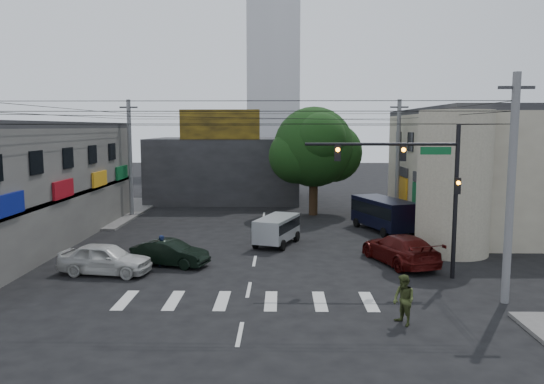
{
  "coord_description": "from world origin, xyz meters",
  "views": [
    {
      "loc": [
        1.42,
        -25.46,
        7.09
      ],
      "look_at": [
        0.89,
        4.0,
        3.46
      ],
      "focal_mm": 35.0,
      "sensor_mm": 36.0,
      "label": 1
    }
  ],
  "objects_px": {
    "street_tree": "(314,147)",
    "traffic_officer": "(162,251)",
    "maroon_sedan": "(400,249)",
    "pedestrian_olive": "(404,300)",
    "traffic_gantry": "(420,176)",
    "white_compact": "(105,259)",
    "utility_pole_near_right": "(511,190)",
    "utility_pole_far_right": "(398,159)",
    "silver_minivan": "(277,231)",
    "utility_pole_far_left": "(130,159)",
    "navy_van": "(384,215)",
    "dark_sedan": "(170,253)"
  },
  "relations": [
    {
      "from": "traffic_gantry",
      "to": "street_tree",
      "type": "bearing_deg",
      "value": 101.99
    },
    {
      "from": "utility_pole_far_left",
      "to": "maroon_sedan",
      "type": "bearing_deg",
      "value": -38.56
    },
    {
      "from": "utility_pole_near_right",
      "to": "traffic_officer",
      "type": "bearing_deg",
      "value": 160.15
    },
    {
      "from": "pedestrian_olive",
      "to": "maroon_sedan",
      "type": "bearing_deg",
      "value": 141.94
    },
    {
      "from": "maroon_sedan",
      "to": "silver_minivan",
      "type": "xyz_separation_m",
      "value": [
        -6.43,
        4.35,
        0.07
      ]
    },
    {
      "from": "white_compact",
      "to": "traffic_officer",
      "type": "relative_size",
      "value": 2.94
    },
    {
      "from": "white_compact",
      "to": "pedestrian_olive",
      "type": "distance_m",
      "value": 14.41
    },
    {
      "from": "utility_pole_near_right",
      "to": "silver_minivan",
      "type": "bearing_deg",
      "value": 131.85
    },
    {
      "from": "utility_pole_near_right",
      "to": "utility_pole_far_left",
      "type": "relative_size",
      "value": 1.0
    },
    {
      "from": "utility_pole_far_right",
      "to": "maroon_sedan",
      "type": "relative_size",
      "value": 1.59
    },
    {
      "from": "utility_pole_far_left",
      "to": "traffic_officer",
      "type": "relative_size",
      "value": 5.79
    },
    {
      "from": "utility_pole_far_right",
      "to": "silver_minivan",
      "type": "relative_size",
      "value": 2.15
    },
    {
      "from": "maroon_sedan",
      "to": "pedestrian_olive",
      "type": "xyz_separation_m",
      "value": [
        -1.76,
        -8.59,
        0.14
      ]
    },
    {
      "from": "silver_minivan",
      "to": "pedestrian_olive",
      "type": "height_order",
      "value": "pedestrian_olive"
    },
    {
      "from": "traffic_gantry",
      "to": "white_compact",
      "type": "xyz_separation_m",
      "value": [
        -14.91,
        0.4,
        -4.07
      ]
    },
    {
      "from": "street_tree",
      "to": "white_compact",
      "type": "bearing_deg",
      "value": -122.2
    },
    {
      "from": "maroon_sedan",
      "to": "utility_pole_far_left",
      "type": "bearing_deg",
      "value": -56.54
    },
    {
      "from": "utility_pole_near_right",
      "to": "silver_minivan",
      "type": "distance_m",
      "value": 14.51
    },
    {
      "from": "utility_pole_near_right",
      "to": "pedestrian_olive",
      "type": "height_order",
      "value": "utility_pole_near_right"
    },
    {
      "from": "utility_pole_far_left",
      "to": "traffic_officer",
      "type": "height_order",
      "value": "utility_pole_far_left"
    },
    {
      "from": "traffic_gantry",
      "to": "maroon_sedan",
      "type": "bearing_deg",
      "value": 95.4
    },
    {
      "from": "navy_van",
      "to": "pedestrian_olive",
      "type": "distance_m",
      "value": 17.54
    },
    {
      "from": "dark_sedan",
      "to": "utility_pole_far_right",
      "type": "bearing_deg",
      "value": -27.82
    },
    {
      "from": "utility_pole_far_right",
      "to": "pedestrian_olive",
      "type": "relative_size",
      "value": 5.02
    },
    {
      "from": "utility_pole_near_right",
      "to": "utility_pole_far_right",
      "type": "distance_m",
      "value": 20.5
    },
    {
      "from": "utility_pole_near_right",
      "to": "navy_van",
      "type": "bearing_deg",
      "value": 98.06
    },
    {
      "from": "utility_pole_near_right",
      "to": "utility_pole_far_left",
      "type": "bearing_deg",
      "value": 135.69
    },
    {
      "from": "maroon_sedan",
      "to": "white_compact",
      "type": "bearing_deg",
      "value": -9.47
    },
    {
      "from": "street_tree",
      "to": "dark_sedan",
      "type": "height_order",
      "value": "street_tree"
    },
    {
      "from": "dark_sedan",
      "to": "street_tree",
      "type": "bearing_deg",
      "value": -10.6
    },
    {
      "from": "street_tree",
      "to": "pedestrian_olive",
      "type": "distance_m",
      "value": 24.5
    },
    {
      "from": "pedestrian_olive",
      "to": "white_compact",
      "type": "bearing_deg",
      "value": -142.85
    },
    {
      "from": "utility_pole_far_right",
      "to": "pedestrian_olive",
      "type": "bearing_deg",
      "value": -101.5
    },
    {
      "from": "traffic_gantry",
      "to": "utility_pole_far_left",
      "type": "bearing_deg",
      "value": 137.14
    },
    {
      "from": "utility_pole_far_right",
      "to": "navy_van",
      "type": "xyz_separation_m",
      "value": [
        -2.1,
        -5.66,
        -3.49
      ]
    },
    {
      "from": "utility_pole_far_right",
      "to": "navy_van",
      "type": "bearing_deg",
      "value": -110.36
    },
    {
      "from": "traffic_gantry",
      "to": "utility_pole_near_right",
      "type": "xyz_separation_m",
      "value": [
        2.68,
        -3.5,
        -0.23
      ]
    },
    {
      "from": "navy_van",
      "to": "traffic_officer",
      "type": "distance_m",
      "value": 16.08
    },
    {
      "from": "traffic_gantry",
      "to": "white_compact",
      "type": "bearing_deg",
      "value": 178.48
    },
    {
      "from": "utility_pole_near_right",
      "to": "maroon_sedan",
      "type": "xyz_separation_m",
      "value": [
        -2.92,
        6.09,
        -3.82
      ]
    },
    {
      "from": "street_tree",
      "to": "dark_sedan",
      "type": "distance_m",
      "value": 18.63
    },
    {
      "from": "traffic_gantry",
      "to": "traffic_officer",
      "type": "relative_size",
      "value": 4.53
    },
    {
      "from": "traffic_gantry",
      "to": "utility_pole_far_right",
      "type": "height_order",
      "value": "utility_pole_far_right"
    },
    {
      "from": "utility_pole_far_right",
      "to": "silver_minivan",
      "type": "bearing_deg",
      "value": -132.9
    },
    {
      "from": "street_tree",
      "to": "traffic_officer",
      "type": "relative_size",
      "value": 5.48
    },
    {
      "from": "dark_sedan",
      "to": "pedestrian_olive",
      "type": "relative_size",
      "value": 2.31
    },
    {
      "from": "white_compact",
      "to": "navy_van",
      "type": "height_order",
      "value": "navy_van"
    },
    {
      "from": "utility_pole_near_right",
      "to": "maroon_sedan",
      "type": "distance_m",
      "value": 7.76
    },
    {
      "from": "utility_pole_near_right",
      "to": "pedestrian_olive",
      "type": "bearing_deg",
      "value": -151.81
    },
    {
      "from": "navy_van",
      "to": "maroon_sedan",
      "type": "bearing_deg",
      "value": 155.08
    }
  ]
}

